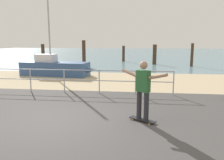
# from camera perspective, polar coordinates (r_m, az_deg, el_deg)

# --- Properties ---
(ground_plane) EXTENTS (24.00, 10.00, 0.04)m
(ground_plane) POSITION_cam_1_polar(r_m,az_deg,el_deg) (5.73, -14.87, -13.94)
(ground_plane) COLOR #474444
(ground_plane) RESTS_ON ground
(beach_strip) EXTENTS (24.00, 6.00, 0.04)m
(beach_strip) POSITION_cam_1_polar(r_m,az_deg,el_deg) (13.21, -2.00, -0.01)
(beach_strip) COLOR tan
(beach_strip) RESTS_ON ground
(sea_surface) EXTENTS (72.00, 50.00, 0.04)m
(sea_surface) POSITION_cam_1_polar(r_m,az_deg,el_deg) (40.96, 4.12, 6.76)
(sea_surface) COLOR slate
(sea_surface) RESTS_ON ground
(railing_fence) EXTENTS (11.03, 0.05, 1.05)m
(railing_fence) POSITION_cam_1_polar(r_m,az_deg,el_deg) (10.40, -16.11, 0.77)
(railing_fence) COLOR #9EA0A5
(railing_fence) RESTS_ON ground
(sailboat) EXTENTS (5.05, 1.93, 5.63)m
(sailboat) POSITION_cam_1_polar(r_m,az_deg,el_deg) (15.14, -13.68, 3.00)
(sailboat) COLOR #335184
(sailboat) RESTS_ON ground
(skateboard) EXTENTS (0.77, 0.61, 0.08)m
(skateboard) POSITION_cam_1_polar(r_m,az_deg,el_deg) (6.56, 7.67, -9.92)
(skateboard) COLOR black
(skateboard) RESTS_ON ground
(skateboarder) EXTENTS (1.25, 0.88, 1.65)m
(skateboarder) POSITION_cam_1_polar(r_m,az_deg,el_deg) (6.30, 7.87, -1.77)
(skateboarder) COLOR #26262B
(skateboarder) RESTS_ON skateboard
(groyne_post_0) EXTENTS (0.28, 0.28, 1.99)m
(groyne_post_0) POSITION_cam_1_polar(r_m,az_deg,el_deg) (20.00, -17.00, 5.84)
(groyne_post_0) COLOR #422D1E
(groyne_post_0) RESTS_ON ground
(groyne_post_1) EXTENTS (0.31, 0.31, 2.30)m
(groyne_post_1) POSITION_cam_1_polar(r_m,az_deg,el_deg) (20.31, -7.12, 6.70)
(groyne_post_1) COLOR #422D1E
(groyne_post_1) RESTS_ON ground
(groyne_post_2) EXTENTS (0.29, 0.29, 1.72)m
(groyne_post_2) POSITION_cam_1_polar(r_m,az_deg,el_deg) (24.83, 2.93, 6.67)
(groyne_post_2) COLOR #422D1E
(groyne_post_2) RESTS_ON ground
(groyne_post_3) EXTENTS (0.37, 0.37, 1.91)m
(groyne_post_3) POSITION_cam_1_polar(r_m,az_deg,el_deg) (22.02, 10.72, 6.33)
(groyne_post_3) COLOR #422D1E
(groyne_post_3) RESTS_ON ground
(groyne_post_4) EXTENTS (0.25, 0.25, 2.05)m
(groyne_post_4) POSITION_cam_1_polar(r_m,az_deg,el_deg) (21.21, 19.57, 5.99)
(groyne_post_4) COLOR #422D1E
(groyne_post_4) RESTS_ON ground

